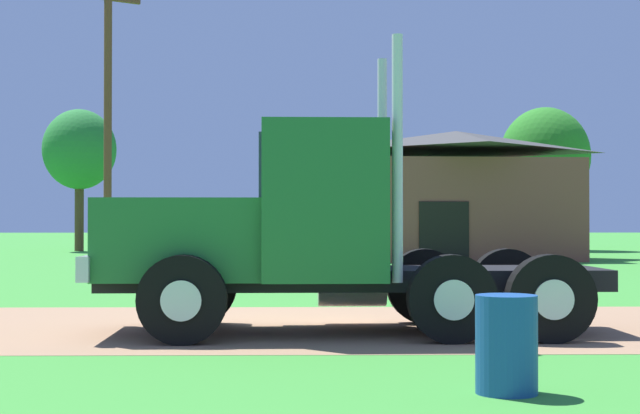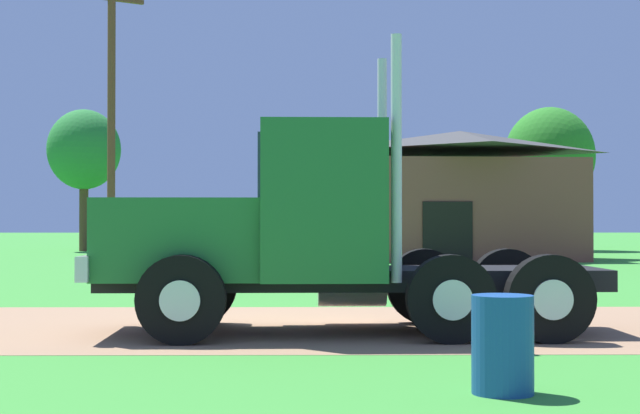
{
  "view_description": "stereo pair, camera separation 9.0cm",
  "coord_description": "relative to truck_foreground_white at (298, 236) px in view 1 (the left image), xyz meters",
  "views": [
    {
      "loc": [
        0.44,
        -14.02,
        1.55
      ],
      "look_at": [
        0.68,
        0.38,
        1.74
      ],
      "focal_mm": 54.13,
      "sensor_mm": 36.0,
      "label": 1
    },
    {
      "loc": [
        0.53,
        -14.02,
        1.55
      ],
      "look_at": [
        0.68,
        0.38,
        1.74
      ],
      "focal_mm": 54.13,
      "sensor_mm": 36.0,
      "label": 2
    }
  ],
  "objects": [
    {
      "name": "tree_left",
      "position": [
        -10.93,
        34.12,
        3.63
      ],
      "size": [
        3.57,
        3.57,
        6.96
      ],
      "color": "#513823",
      "rests_on": "ground_plane"
    },
    {
      "name": "truck_foreground_white",
      "position": [
        0.0,
        0.0,
        0.0
      ],
      "size": [
        6.98,
        2.84,
        3.92
      ],
      "color": "black",
      "rests_on": "ground_plane"
    },
    {
      "name": "dirt_track",
      "position": [
        -0.36,
        0.82,
        -1.32
      ],
      "size": [
        120.0,
        6.01,
        0.01
      ],
      "primitive_type": "cube",
      "color": "#9B7556",
      "rests_on": "ground_plane"
    },
    {
      "name": "steel_barrel",
      "position": [
        1.88,
        -4.63,
        -0.88
      ],
      "size": [
        0.55,
        0.55,
        0.88
      ],
      "primitive_type": "cylinder",
      "color": "#19478C",
      "rests_on": "ground_plane"
    },
    {
      "name": "utility_pole_near",
      "position": [
        -6.36,
        18.42,
        3.65
      ],
      "size": [
        1.94,
        1.28,
        9.42
      ],
      "color": "brown",
      "rests_on": "ground_plane"
    },
    {
      "name": "tree_right",
      "position": [
        12.17,
        34.93,
        3.38
      ],
      "size": [
        4.49,
        4.49,
        7.19
      ],
      "color": "#513823",
      "rests_on": "ground_plane"
    },
    {
      "name": "shed_building",
      "position": [
        6.12,
        24.89,
        1.12
      ],
      "size": [
        9.02,
        8.07,
        5.07
      ],
      "color": "brown",
      "rests_on": "ground_plane"
    },
    {
      "name": "tree_mid",
      "position": [
        0.89,
        39.67,
        3.79
      ],
      "size": [
        3.51,
        3.51,
        7.09
      ],
      "color": "#513823",
      "rests_on": "ground_plane"
    },
    {
      "name": "ground_plane",
      "position": [
        -0.36,
        0.82,
        -1.32
      ],
      "size": [
        200.0,
        200.0,
        0.0
      ],
      "primitive_type": "plane",
      "color": "#3A8E33"
    }
  ]
}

